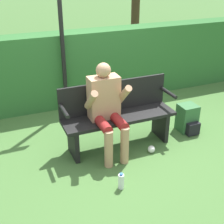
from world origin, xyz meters
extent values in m
plane|color=#426B33|center=(0.00, 0.00, 0.00)|extent=(40.00, 40.00, 0.00)
cube|color=#2D662D|center=(0.00, 1.72, 0.65)|extent=(12.00, 0.45, 1.29)
cube|color=black|center=(0.00, 0.00, 0.46)|extent=(1.57, 0.43, 0.05)
cube|color=black|center=(0.00, 0.20, 0.70)|extent=(1.57, 0.04, 0.44)
cube|color=black|center=(-0.67, 0.00, 0.22)|extent=(0.06, 0.39, 0.43)
cube|color=black|center=(0.67, 0.00, 0.22)|extent=(0.06, 0.39, 0.43)
cylinder|color=black|center=(-0.76, 0.00, 0.70)|extent=(0.05, 0.39, 0.05)
cylinder|color=black|center=(0.76, 0.00, 0.70)|extent=(0.05, 0.39, 0.05)
cube|color=tan|center=(-0.21, 0.04, 0.77)|extent=(0.40, 0.22, 0.58)
sphere|color=tan|center=(-0.21, 0.04, 1.14)|extent=(0.19, 0.19, 0.19)
cylinder|color=maroon|center=(-0.32, -0.18, 0.51)|extent=(0.13, 0.44, 0.13)
cylinder|color=maroon|center=(-0.10, -0.18, 0.51)|extent=(0.13, 0.44, 0.13)
cylinder|color=tan|center=(-0.32, -0.39, 0.26)|extent=(0.11, 0.11, 0.51)
cylinder|color=tan|center=(-0.10, -0.39, 0.26)|extent=(0.11, 0.11, 0.51)
cylinder|color=tan|center=(-0.43, -0.10, 0.83)|extent=(0.09, 0.35, 0.35)
cylinder|color=tan|center=(0.02, -0.10, 0.83)|extent=(0.09, 0.35, 0.35)
cube|color=#336638|center=(1.15, 0.02, 0.21)|extent=(0.27, 0.26, 0.42)
cube|color=black|center=(1.15, -0.15, 0.11)|extent=(0.20, 0.09, 0.19)
cylinder|color=white|center=(-0.35, -0.85, 0.09)|extent=(0.07, 0.07, 0.19)
cylinder|color=#2D66B2|center=(-0.35, -0.85, 0.20)|extent=(0.04, 0.04, 0.02)
cylinder|color=black|center=(-0.38, 1.41, 1.33)|extent=(0.07, 0.07, 2.66)
cylinder|color=#4C3823|center=(3.00, 5.55, 1.18)|extent=(0.26, 0.26, 2.37)
sphere|color=silver|center=(0.34, -0.33, 0.05)|extent=(0.10, 0.10, 0.10)
camera|label=1|loc=(-1.55, -3.46, 2.40)|focal=50.00mm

